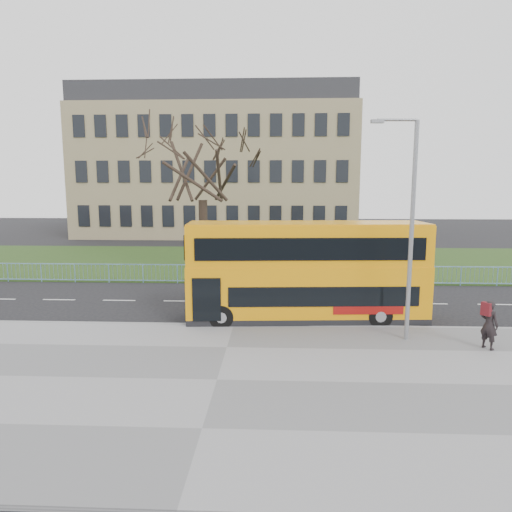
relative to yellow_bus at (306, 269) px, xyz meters
The scene contains 10 objects.
ground 3.65m from the yellow_bus, 169.95° to the left, with size 120.00×120.00×0.00m, color black.
pavement 7.19m from the yellow_bus, 114.91° to the right, with size 80.00×10.50×0.12m, color slate.
kerb 3.72m from the yellow_bus, 160.31° to the right, with size 80.00×0.20×0.14m, color gray.
grass_verge 15.24m from the yellow_bus, 101.06° to the left, with size 80.00×15.40×0.08m, color #213B15.
guard_railing 7.85m from the yellow_bus, 112.16° to the left, with size 40.00×0.12×1.10m, color #71A2C9, non-canonical shape.
bare_tree 12.52m from the yellow_bus, 119.29° to the left, with size 7.64×7.64×10.91m, color black, non-canonical shape.
civic_building 36.70m from the yellow_bus, 102.54° to the left, with size 30.00×15.00×14.00m, color #8D7E5A.
yellow_bus is the anchor object (origin of this frame).
pedestrian 6.88m from the yellow_bus, 29.82° to the right, with size 0.61×0.40×1.66m, color black.
street_lamp 4.67m from the yellow_bus, 36.84° to the right, with size 1.62×0.22×7.63m.
Camera 1 is at (1.63, -18.88, 5.52)m, focal length 32.00 mm.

